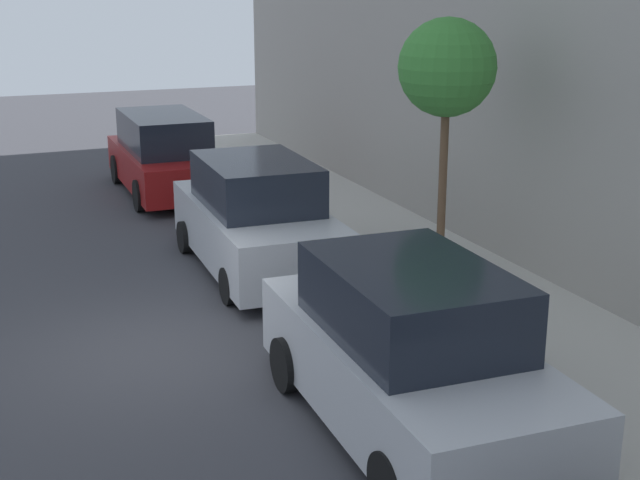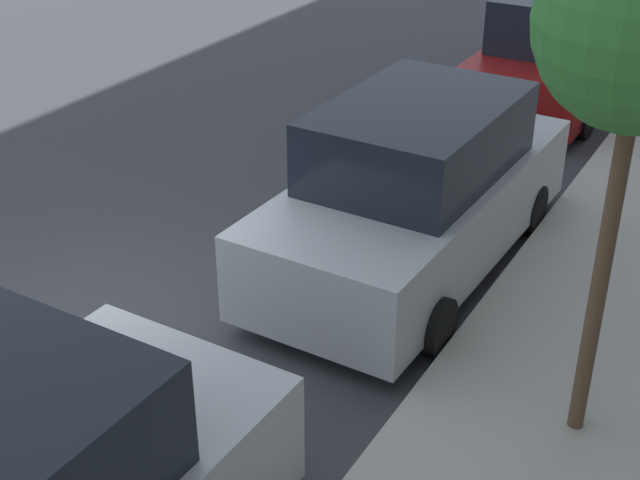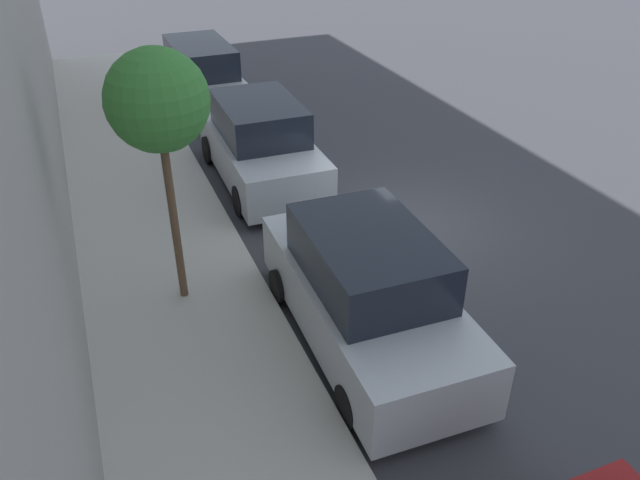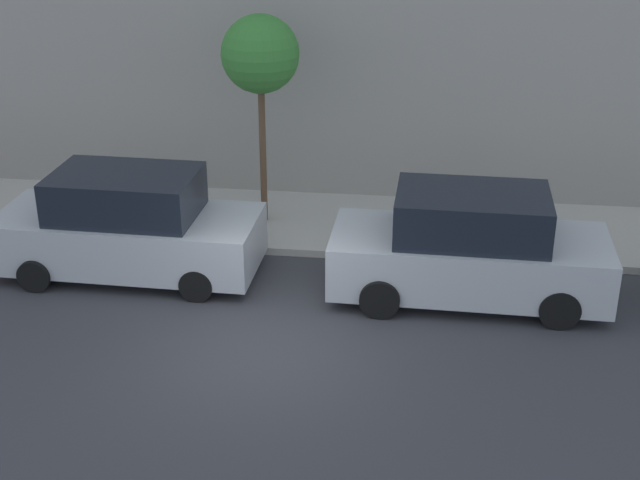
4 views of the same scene
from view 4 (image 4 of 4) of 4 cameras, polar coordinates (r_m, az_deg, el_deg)
name	(u,v)px [view 4 (image 4 of 4)]	position (r m, az deg, el deg)	size (l,w,h in m)	color
ground_plane	(263,349)	(14.37, -3.69, -6.99)	(60.00, 60.00, 0.00)	#38383D
sidewalk	(306,222)	(18.77, -0.89, 1.15)	(3.10, 32.00, 0.15)	#B2ADA3
parked_suv_second	(469,249)	(15.71, 9.54, -0.58)	(2.08, 4.84, 1.98)	#B7BABF
parked_suv_third	(128,227)	(16.76, -12.17, 0.83)	(2.08, 4.85, 1.98)	#B7BABF
street_tree	(260,55)	(17.71, -3.85, 11.71)	(1.54, 1.54, 4.26)	brown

